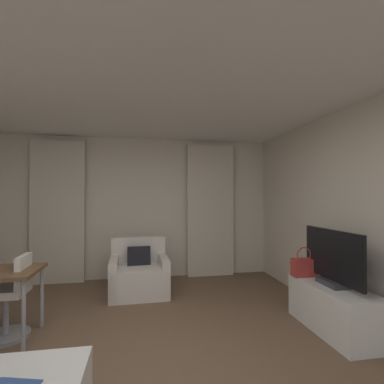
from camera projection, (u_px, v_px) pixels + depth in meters
ground_plane at (135, 376)px, 2.47m from camera, size 12.00×12.00×0.00m
wall_window at (138, 208)px, 5.47m from camera, size 5.12×0.06×2.60m
ceiling at (136, 68)px, 2.51m from camera, size 5.12×6.12×0.06m
curtain_left_panel at (58, 212)px, 5.10m from camera, size 0.90×0.06×2.50m
curtain_right_panel at (211, 210)px, 5.59m from camera, size 0.90×0.06×2.50m
armchair at (139, 275)px, 4.56m from camera, size 0.90×0.83×0.84m
desk_chair at (10, 301)px, 3.15m from camera, size 0.48×0.48×0.88m
tv_console at (333, 308)px, 3.29m from camera, size 0.48×1.13×0.51m
tv_flatscreen at (332, 259)px, 3.31m from camera, size 0.20×0.97×0.63m
handbag_primary at (304, 267)px, 3.68m from camera, size 0.30×0.14×0.37m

